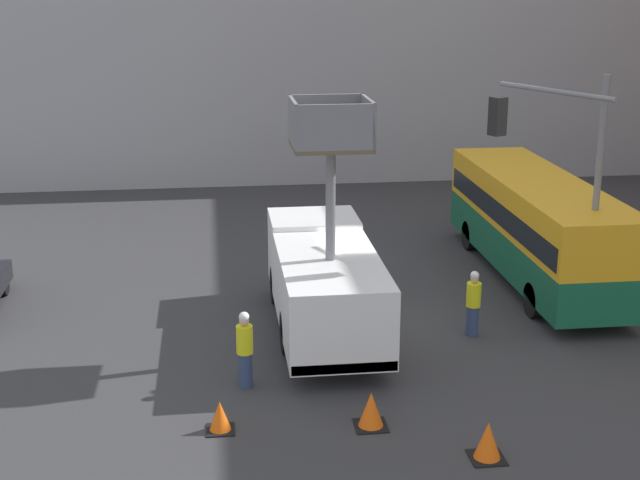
{
  "coord_description": "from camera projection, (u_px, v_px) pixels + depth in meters",
  "views": [
    {
      "loc": [
        -4.05,
        -22.24,
        9.17
      ],
      "look_at": [
        -1.26,
        0.41,
        2.28
      ],
      "focal_mm": 50.0,
      "sensor_mm": 36.0,
      "label": 1
    }
  ],
  "objects": [
    {
      "name": "road_worker_directing",
      "position": [
        473.0,
        304.0,
        23.19
      ],
      "size": [
        0.38,
        0.38,
        1.77
      ],
      "rotation": [
        0.0,
        0.0,
        1.88
      ],
      "color": "navy",
      "rests_on": "ground_plane"
    },
    {
      "name": "city_bus",
      "position": [
        536.0,
        221.0,
        27.3
      ],
      "size": [
        2.56,
        10.21,
        3.14
      ],
      "rotation": [
        0.0,
        0.0,
        1.59
      ],
      "color": "#145638",
      "rests_on": "ground_plane"
    },
    {
      "name": "road_worker_near_truck",
      "position": [
        245.0,
        350.0,
        20.27
      ],
      "size": [
        0.38,
        0.38,
        1.84
      ],
      "rotation": [
        0.0,
        0.0,
        0.94
      ],
      "color": "navy",
      "rests_on": "ground_plane"
    },
    {
      "name": "building_backdrop_far",
      "position": [
        292.0,
        61.0,
        43.31
      ],
      "size": [
        44.0,
        10.0,
        10.04
      ],
      "color": "#9E9EA3",
      "rests_on": "ground_plane"
    },
    {
      "name": "traffic_cone_mid_road",
      "position": [
        220.0,
        417.0,
        18.48
      ],
      "size": [
        0.59,
        0.59,
        0.67
      ],
      "color": "black",
      "rests_on": "ground_plane"
    },
    {
      "name": "traffic_cone_near_truck",
      "position": [
        371.0,
        410.0,
        18.63
      ],
      "size": [
        0.68,
        0.68,
        0.78
      ],
      "color": "black",
      "rests_on": "ground_plane"
    },
    {
      "name": "ground_plane",
      "position": [
        367.0,
        323.0,
        24.26
      ],
      "size": [
        120.0,
        120.0,
        0.0
      ],
      "primitive_type": "plane",
      "color": "#333335"
    },
    {
      "name": "utility_truck",
      "position": [
        325.0,
        278.0,
        23.14
      ],
      "size": [
        2.47,
        7.14,
        6.33
      ],
      "color": "white",
      "rests_on": "ground_plane"
    },
    {
      "name": "traffic_light_pole",
      "position": [
        565.0,
        164.0,
        22.44
      ],
      "size": [
        3.64,
        3.39,
        6.69
      ],
      "color": "slate",
      "rests_on": "ground_plane"
    },
    {
      "name": "traffic_cone_far_side",
      "position": [
        488.0,
        441.0,
        17.39
      ],
      "size": [
        0.68,
        0.68,
        0.78
      ],
      "color": "black",
      "rests_on": "ground_plane"
    }
  ]
}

